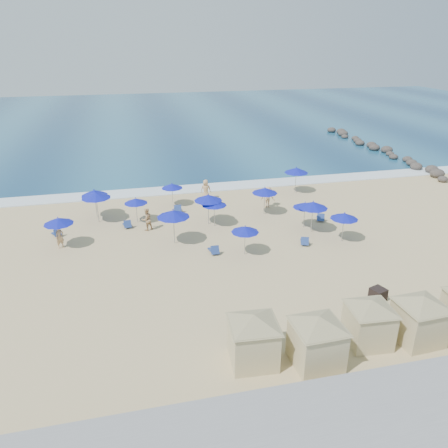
{
  "coord_description": "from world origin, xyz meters",
  "views": [
    {
      "loc": [
        -7.83,
        -24.09,
        13.46
      ],
      "look_at": [
        -1.45,
        3.0,
        1.54
      ],
      "focal_mm": 35.0,
      "sensor_mm": 36.0,
      "label": 1
    }
  ],
  "objects": [
    {
      "name": "beach_chair_4",
      "position": [
        4.09,
        1.68,
        0.23
      ],
      "size": [
        0.95,
        1.33,
        0.67
      ],
      "color": "navy",
      "rests_on": "ground"
    },
    {
      "name": "cabana_1",
      "position": [
        -0.31,
        -9.89,
        1.58
      ],
      "size": [
        4.41,
        4.41,
        2.77
      ],
      "color": "#C8B789",
      "rests_on": "ground"
    },
    {
      "name": "beachgoer_2",
      "position": [
        3.88,
        9.3,
        0.91
      ],
      "size": [
        1.35,
        1.09,
        1.82
      ],
      "primitive_type": "imported",
      "rotation": [
        0.0,
        0.0,
        2.73
      ],
      "color": "tan",
      "rests_on": "ground"
    },
    {
      "name": "beachgoer_3",
      "position": [
        -0.93,
        12.33,
        0.93
      ],
      "size": [
        1.04,
        0.82,
        1.86
      ],
      "primitive_type": "imported",
      "rotation": [
        0.0,
        0.0,
        2.86
      ],
      "color": "tan",
      "rests_on": "ground"
    },
    {
      "name": "seawall",
      "position": [
        0.0,
        -13.5,
        0.65
      ],
      "size": [
        160.0,
        6.1,
        1.22
      ],
      "color": "gray",
      "rests_on": "ground"
    },
    {
      "name": "umbrella_12",
      "position": [
        -7.21,
        8.41,
        1.8
      ],
      "size": [
        1.83,
        1.83,
        2.08
      ],
      "color": "#A5A8AD",
      "rests_on": "ground"
    },
    {
      "name": "umbrella_3",
      "position": [
        -4.84,
        3.91,
        2.27
      ],
      "size": [
        2.3,
        2.3,
        2.62
      ],
      "color": "#A5A8AD",
      "rests_on": "ground"
    },
    {
      "name": "beach_chair_1",
      "position": [
        -8.03,
        7.62,
        0.23
      ],
      "size": [
        0.68,
        1.28,
        0.67
      ],
      "color": "navy",
      "rests_on": "ground"
    },
    {
      "name": "beach_chair_5",
      "position": [
        7.04,
        5.45,
        0.24
      ],
      "size": [
        1.02,
        1.4,
        0.7
      ],
      "color": "navy",
      "rests_on": "ground"
    },
    {
      "name": "umbrella_7",
      "position": [
        3.07,
        7.76,
        2.07
      ],
      "size": [
        2.09,
        2.09,
        2.38
      ],
      "color": "#A5A8AD",
      "rests_on": "ground"
    },
    {
      "name": "umbrella_5",
      "position": [
        -1.79,
        6.84,
        2.16
      ],
      "size": [
        2.19,
        2.19,
        2.49
      ],
      "color": "#A5A8AD",
      "rests_on": "ground"
    },
    {
      "name": "cabana_0",
      "position": [
        -2.98,
        -9.11,
        1.57
      ],
      "size": [
        4.36,
        4.36,
        2.74
      ],
      "color": "#C8B789",
      "rests_on": "ground"
    },
    {
      "name": "umbrella_1",
      "position": [
        -12.54,
        5.08,
        1.99
      ],
      "size": [
        2.02,
        2.02,
        2.3
      ],
      "color": "#A5A8AD",
      "rests_on": "ground"
    },
    {
      "name": "surf_line",
      "position": [
        0.0,
        15.5,
        0.04
      ],
      "size": [
        160.0,
        2.5,
        0.08
      ],
      "primitive_type": "cube",
      "color": "white",
      "rests_on": "ground"
    },
    {
      "name": "beach_chair_3",
      "position": [
        -2.44,
        1.78,
        0.24
      ],
      "size": [
        0.59,
        1.26,
        0.68
      ],
      "color": "navy",
      "rests_on": "ground"
    },
    {
      "name": "trash_bin",
      "position": [
        5.19,
        -5.97,
        0.37
      ],
      "size": [
        0.95,
        0.95,
        0.75
      ],
      "primitive_type": "cube",
      "rotation": [
        0.0,
        0.0,
        0.33
      ],
      "color": "black",
      "rests_on": "ground"
    },
    {
      "name": "ocean",
      "position": [
        0.0,
        55.0,
        0.03
      ],
      "size": [
        160.0,
        80.0,
        0.06
      ],
      "primitive_type": "cube",
      "color": "navy",
      "rests_on": "ground"
    },
    {
      "name": "cabana_2",
      "position": [
        2.7,
        -9.09,
        1.49
      ],
      "size": [
        4.14,
        4.14,
        2.61
      ],
      "color": "#C8B789",
      "rests_on": "ground"
    },
    {
      "name": "rock_jetty",
      "position": [
        24.01,
        24.9,
        0.36
      ],
      "size": [
        2.56,
        26.66,
        0.96
      ],
      "color": "#2E2927",
      "rests_on": "ground"
    },
    {
      "name": "beachgoer_0",
      "position": [
        -12.61,
        5.04,
        0.8
      ],
      "size": [
        0.69,
        0.62,
        1.59
      ],
      "primitive_type": "imported",
      "rotation": [
        0.0,
        0.0,
        0.54
      ],
      "color": "tan",
      "rests_on": "ground"
    },
    {
      "name": "beach_chair_0",
      "position": [
        -13.12,
        7.16,
        0.22
      ],
      "size": [
        0.89,
        1.25,
        0.63
      ],
      "color": "navy",
      "rests_on": "ground"
    },
    {
      "name": "umbrella_2",
      "position": [
        -10.35,
        10.29,
        2.08
      ],
      "size": [
        2.11,
        2.11,
        2.4
      ],
      "color": "#A5A8AD",
      "rests_on": "ground"
    },
    {
      "name": "umbrella_9",
      "position": [
        7.61,
        12.3,
        2.18
      ],
      "size": [
        2.21,
        2.21,
        2.51
      ],
      "color": "#A5A8AD",
      "rests_on": "ground"
    },
    {
      "name": "umbrella_10",
      "position": [
        5.41,
        3.58,
        2.16
      ],
      "size": [
        2.19,
        2.19,
        2.49
      ],
      "color": "#A5A8AD",
      "rests_on": "ground"
    },
    {
      "name": "umbrella_0",
      "position": [
        -10.19,
        9.25,
        2.23
      ],
      "size": [
        2.26,
        2.26,
        2.58
      ],
      "color": "#A5A8AD",
      "rests_on": "ground"
    },
    {
      "name": "ground",
      "position": [
        0.0,
        0.0,
        0.0
      ],
      "size": [
        160.0,
        160.0,
        0.0
      ],
      "primitive_type": "plane",
      "color": "tan",
      "rests_on": "ground"
    },
    {
      "name": "umbrella_8",
      "position": [
        5.18,
        4.47,
        1.83
      ],
      "size": [
        1.86,
        1.86,
        2.11
      ],
      "color": "#A5A8AD",
      "rests_on": "ground"
    },
    {
      "name": "umbrella_11",
      "position": [
        6.89,
        1.55,
        1.94
      ],
      "size": [
        1.96,
        1.96,
        2.23
      ],
      "color": "#A5A8AD",
      "rests_on": "ground"
    },
    {
      "name": "umbrella_13",
      "position": [
        -1.44,
        6.34,
        1.9
      ],
      "size": [
        1.93,
        1.93,
        2.19
      ],
      "color": "#A5A8AD",
      "rests_on": "ground"
    },
    {
      "name": "umbrella_6",
      "position": [
        -0.46,
        1.14,
        1.84
      ],
      "size": [
        1.86,
        1.86,
        2.12
      ],
      "color": "#A5A8AD",
      "rests_on": "ground"
    },
    {
      "name": "beachgoer_1",
      "position": [
        -6.55,
        6.74,
        0.86
      ],
      "size": [
        1.04,
        0.96,
        1.72
      ],
      "primitive_type": "imported",
      "rotation": [
        0.0,
        0.0,
        3.61
      ],
      "color": "tan",
      "rests_on": "ground"
    },
    {
      "name": "beach_chair_2",
      "position": [
        -3.82,
        9.91,
        0.25
      ],
      "size": [
        0.69,
        1.36,
        0.73
      ],
      "color": "navy",
      "rests_on": "ground"
    },
    {
      "name": "cabana_3",
      "position": [
        5.11,
        -9.48,
        1.55
      ],
      "size": [
        4.32,
        4.32,
        2.71
      ],
      "color": "#C8B789",
      "rests_on": "ground"
    },
    {
      "name": "umbrella_4",
      "position": [
        -4.02,
        11.46,
        1.8
      ],
      "size": [
        1.83,
        1.83,
        2.08
      ],
      "color": "#A5A8AD",
      "rests_on": "ground"
    }
  ]
}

